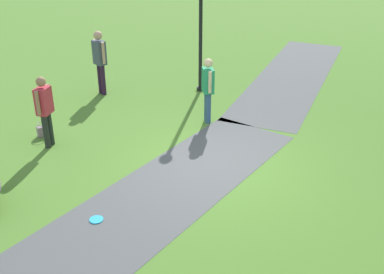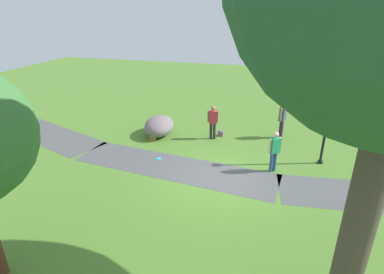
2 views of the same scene
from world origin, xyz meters
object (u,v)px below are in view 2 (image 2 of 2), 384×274
Objects in this scene: lamp_post at (329,111)px; handbag_on_grass at (221,133)px; woman_with_handbag at (213,120)px; passerby_on_path at (282,117)px; frisbee_on_grass at (159,159)px; man_near_boulder at (274,149)px; lawn_boulder at (159,126)px; backpack_by_boulder at (152,137)px.

handbag_on_grass is (4.32, -1.74, -2.05)m from lamp_post.
woman_with_handbag is at bearing 55.85° from handbag_on_grass.
passerby_on_path is at bearing -55.13° from lamp_post.
passerby_on_path reaches higher than woman_with_handbag.
handbag_on_grass is at bearing -122.31° from frisbee_on_grass.
passerby_on_path is (-3.08, -0.99, 0.11)m from woman_with_handbag.
woman_with_handbag is 0.91× the size of passerby_on_path.
lamp_post is 2.51m from man_near_boulder.
handbag_on_grass is (2.51, -2.92, -0.78)m from man_near_boulder.
woman_with_handbag is at bearing -15.28° from lamp_post.
man_near_boulder is (-2.84, 2.45, -0.00)m from woman_with_handbag.
man_near_boulder is (-5.43, 2.26, 0.47)m from lawn_boulder.
lawn_boulder is at bearing -69.38° from frisbee_on_grass.
woman_with_handbag is at bearing -121.98° from frisbee_on_grass.
woman_with_handbag is 6.72× the size of frisbee_on_grass.
handbag_on_grass is 3.72m from frisbee_on_grass.
man_near_boulder is at bearing 33.04° from lamp_post.
woman_with_handbag is 0.97m from handbag_on_grass.
handbag_on_grass is at bearing -124.15° from woman_with_handbag.
backpack_by_boulder is at bearing 20.48° from woman_with_handbag.
lamp_post is 7.53m from lawn_boulder.
passerby_on_path is at bearing -168.32° from lawn_boulder.
man_near_boulder is 0.90× the size of passerby_on_path.
backpack_by_boulder is at bearing 87.07° from lawn_boulder.
lawn_boulder is at bearing 4.13° from woman_with_handbag.
passerby_on_path is (1.57, -2.25, -1.16)m from lamp_post.
lamp_post reaches higher than passerby_on_path.
handbag_on_grass is at bearing -167.20° from lawn_boulder.
lamp_post reaches higher than frisbee_on_grass.
lamp_post is 2.23× the size of man_near_boulder.
lawn_boulder is at bearing 12.80° from handbag_on_grass.
lawn_boulder is at bearing -8.50° from lamp_post.
frisbee_on_grass is (1.99, 3.14, -0.13)m from handbag_on_grass.
backpack_by_boulder is (2.96, 1.46, 0.05)m from handbag_on_grass.
man_near_boulder reaches higher than handbag_on_grass.
passerby_on_path is 4.43× the size of backpack_by_boulder.
lamp_post is 9.84× the size of handbag_on_grass.
handbag_on_grass is (-2.92, -0.66, -0.31)m from lawn_boulder.
man_near_boulder reaches higher than backpack_by_boulder.
frisbee_on_grass is (-0.97, 1.68, -0.18)m from backpack_by_boulder.
lamp_post is at bearing 124.87° from passerby_on_path.
lamp_post is 2.98m from passerby_on_path.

